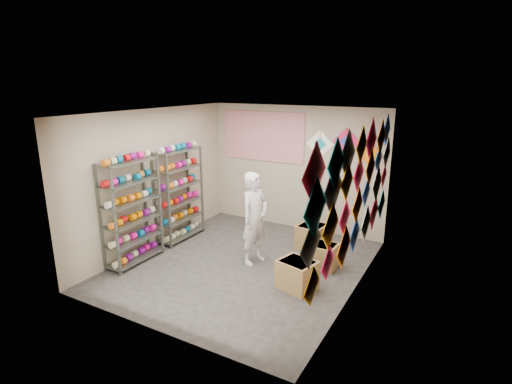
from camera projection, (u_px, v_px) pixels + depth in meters
The scene contains 12 objects.
ground at pixel (243, 264), 7.19m from camera, with size 4.50×4.50×0.00m, color #2C2926.
room_walls at pixel (242, 176), 6.75m from camera, with size 4.50×4.50×4.50m.
shelf_rack_front at pixel (132, 212), 7.05m from camera, with size 0.40×1.10×1.90m, color #4C5147.
shelf_rack_back at pixel (179, 195), 8.15m from camera, with size 0.40×1.10×1.90m, color #4C5147.
string_spools at pixel (157, 198), 7.58m from camera, with size 0.12×2.36×0.12m.
kite_wall_display at pixel (358, 188), 5.80m from camera, with size 0.06×4.32×2.06m.
back_wall_kites at pixel (342, 146), 8.09m from camera, with size 1.60×0.02×0.75m.
poster at pixel (263, 136), 8.91m from camera, with size 2.00×0.01×1.10m, color #9051AF.
shopkeeper at pixel (255, 218), 7.09m from camera, with size 0.52×0.68×1.67m, color silver.
carton_a at pixel (297, 275), 6.32m from camera, with size 0.56×0.47×0.47m, color olive.
carton_b at pixel (321, 256), 7.05m from camera, with size 0.53×0.43×0.43m, color olive.
carton_c at pixel (312, 236), 7.87m from camera, with size 0.49×0.54×0.47m, color olive.
Camera 1 is at (3.40, -5.64, 3.20)m, focal length 28.00 mm.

